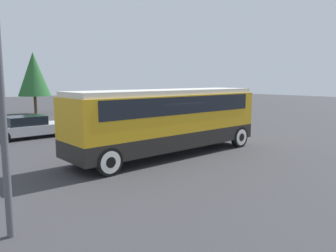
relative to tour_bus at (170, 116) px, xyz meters
name	(u,v)px	position (x,y,z in m)	size (l,w,h in m)	color
ground_plane	(168,155)	(-0.10, 0.00, -1.83)	(120.00, 120.00, 0.00)	#38383A
tour_bus	(170,116)	(0.00, 0.00, 0.00)	(9.74, 2.50, 3.05)	black
parked_car_near	(28,127)	(-3.44, 8.99, -1.17)	(4.13, 1.92, 1.34)	#BCBCC1
parked_car_mid	(134,122)	(2.46, 6.30, -1.13)	(4.22, 1.90, 1.44)	black
tree_left	(34,74)	(1.94, 22.82, 2.20)	(3.16, 3.16, 6.24)	brown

